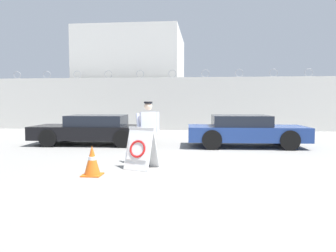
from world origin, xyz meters
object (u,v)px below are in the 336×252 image
(parked_car_front_coupe, at_px, (93,129))
(security_guard, at_px, (148,129))
(barricade_sign, at_px, (141,148))
(parked_car_rear_sedan, at_px, (245,130))
(traffic_cone_mid, at_px, (92,161))

(parked_car_front_coupe, bearing_deg, security_guard, 124.65)
(barricade_sign, bearing_deg, security_guard, 102.72)
(barricade_sign, bearing_deg, parked_car_front_coupe, 141.05)
(security_guard, height_order, parked_car_rear_sedan, security_guard)
(barricade_sign, xyz_separation_m, parked_car_front_coupe, (-2.76, 4.45, 0.07))
(security_guard, bearing_deg, barricade_sign, 64.09)
(barricade_sign, xyz_separation_m, traffic_cone_mid, (-0.97, -0.88, -0.18))
(barricade_sign, xyz_separation_m, parked_car_rear_sedan, (3.16, 4.43, 0.09))
(traffic_cone_mid, xyz_separation_m, parked_car_rear_sedan, (4.13, 5.31, 0.27))
(traffic_cone_mid, relative_size, parked_car_front_coupe, 0.15)
(traffic_cone_mid, distance_m, parked_car_front_coupe, 5.63)
(security_guard, height_order, traffic_cone_mid, security_guard)
(parked_car_front_coupe, bearing_deg, traffic_cone_mid, 106.15)
(barricade_sign, distance_m, parked_car_rear_sedan, 5.44)
(traffic_cone_mid, bearing_deg, parked_car_front_coupe, 108.55)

